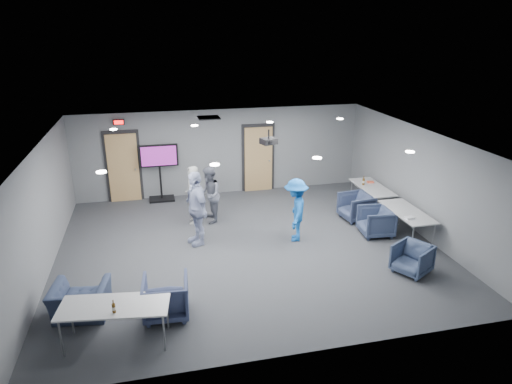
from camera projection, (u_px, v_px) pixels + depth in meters
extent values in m
plane|color=#33363A|center=(248.00, 246.00, 11.18)|extent=(9.00, 9.00, 0.00)
plane|color=silver|center=(247.00, 139.00, 10.26)|extent=(9.00, 9.00, 0.00)
cube|color=slate|center=(221.00, 152.00, 14.38)|extent=(9.00, 0.02, 2.70)
cube|color=slate|center=(302.00, 283.00, 7.06)|extent=(9.00, 0.02, 2.70)
cube|color=slate|center=(42.00, 212.00, 9.76)|extent=(0.02, 8.00, 2.70)
cube|color=slate|center=(419.00, 181.00, 11.68)|extent=(0.02, 8.00, 2.70)
cube|color=black|center=(123.00, 167.00, 13.81)|extent=(1.06, 0.06, 2.24)
cube|color=tan|center=(123.00, 168.00, 13.78)|extent=(0.90, 0.05, 2.10)
cylinder|color=gray|center=(136.00, 169.00, 13.83)|extent=(0.04, 0.10, 0.04)
cube|color=black|center=(258.00, 158.00, 14.70)|extent=(1.06, 0.06, 2.24)
cube|color=tan|center=(258.00, 159.00, 14.68)|extent=(0.90, 0.05, 2.10)
cylinder|color=gray|center=(269.00, 161.00, 14.72)|extent=(0.04, 0.10, 0.04)
cube|color=black|center=(119.00, 122.00, 13.31)|extent=(0.32, 0.06, 0.16)
cube|color=#FF0C0C|center=(119.00, 122.00, 13.27)|extent=(0.26, 0.02, 0.11)
cube|color=black|center=(209.00, 118.00, 12.72)|extent=(0.60, 0.60, 0.03)
cylinder|color=white|center=(101.00, 172.00, 7.98)|extent=(0.18, 0.18, 0.02)
cylinder|color=white|center=(114.00, 129.00, 11.27)|extent=(0.18, 0.18, 0.02)
cylinder|color=white|center=(215.00, 165.00, 8.40)|extent=(0.18, 0.18, 0.02)
cylinder|color=white|center=(194.00, 126.00, 11.70)|extent=(0.18, 0.18, 0.02)
cylinder|color=white|center=(317.00, 158.00, 8.83)|extent=(0.18, 0.18, 0.02)
cylinder|color=white|center=(270.00, 122.00, 12.12)|extent=(0.18, 0.18, 0.02)
cylinder|color=white|center=(410.00, 152.00, 9.26)|extent=(0.18, 0.18, 0.02)
cylinder|color=white|center=(340.00, 119.00, 12.55)|extent=(0.18, 0.18, 0.02)
imported|color=#9FA2A0|center=(192.00, 195.00, 12.30)|extent=(0.46, 0.63, 1.60)
imported|color=slate|center=(209.00, 195.00, 12.34)|extent=(0.64, 0.79, 1.57)
imported|color=#9BA5C8|center=(196.00, 208.00, 11.06)|extent=(0.75, 1.18, 1.87)
imported|color=blue|center=(296.00, 210.00, 11.29)|extent=(0.89, 1.17, 1.60)
imported|color=#333D58|center=(356.00, 207.00, 12.65)|extent=(0.90, 0.88, 0.74)
imported|color=#35415C|center=(376.00, 222.00, 11.70)|extent=(0.88, 0.86, 0.73)
imported|color=#384561|center=(412.00, 259.00, 9.90)|extent=(0.99, 0.98, 0.66)
imported|color=#3A4365|center=(166.00, 297.00, 8.42)|extent=(0.88, 0.90, 0.77)
imported|color=#313C56|center=(81.00, 301.00, 8.40)|extent=(1.11, 1.00, 0.64)
cube|color=#B9BCBE|center=(372.00, 187.00, 13.15)|extent=(0.71, 1.70, 0.03)
cylinder|color=gray|center=(351.00, 191.00, 13.92)|extent=(0.04, 0.04, 0.70)
cylinder|color=gray|center=(375.00, 210.00, 12.51)|extent=(0.04, 0.04, 0.70)
cylinder|color=gray|center=(368.00, 190.00, 14.04)|extent=(0.04, 0.04, 0.70)
cylinder|color=gray|center=(393.00, 208.00, 12.63)|extent=(0.04, 0.04, 0.70)
cube|color=#B9BCBE|center=(407.00, 212.00, 11.41)|extent=(0.72, 1.73, 0.03)
cylinder|color=gray|center=(381.00, 214.00, 12.19)|extent=(0.04, 0.04, 0.70)
cylinder|color=gray|center=(412.00, 239.00, 10.76)|extent=(0.04, 0.04, 0.70)
cylinder|color=gray|center=(400.00, 213.00, 12.31)|extent=(0.04, 0.04, 0.70)
cylinder|color=gray|center=(433.00, 237.00, 10.88)|extent=(0.04, 0.04, 0.70)
cube|color=#B9BCBE|center=(114.00, 306.00, 7.57)|extent=(1.89, 0.99, 0.03)
cylinder|color=gray|center=(167.00, 311.00, 8.04)|extent=(0.04, 0.04, 0.70)
cylinder|color=gray|center=(71.00, 317.00, 7.90)|extent=(0.04, 0.04, 0.70)
cylinder|color=gray|center=(164.00, 332.00, 7.49)|extent=(0.04, 0.04, 0.70)
cylinder|color=gray|center=(61.00, 338.00, 7.35)|extent=(0.04, 0.04, 0.70)
cylinder|color=#53350E|center=(114.00, 308.00, 7.34)|extent=(0.06, 0.06, 0.16)
cylinder|color=#53350E|center=(113.00, 302.00, 7.30)|extent=(0.02, 0.02, 0.07)
cylinder|color=beige|center=(114.00, 308.00, 7.34)|extent=(0.06, 0.06, 0.05)
cylinder|color=#53350E|center=(363.00, 182.00, 13.26)|extent=(0.07, 0.07, 0.19)
cylinder|color=#53350E|center=(364.00, 177.00, 13.22)|extent=(0.03, 0.03, 0.09)
cylinder|color=beige|center=(363.00, 182.00, 13.26)|extent=(0.07, 0.07, 0.06)
cube|color=#E05638|center=(370.00, 182.00, 13.48)|extent=(0.22, 0.17, 0.04)
cube|color=silver|center=(409.00, 218.00, 10.95)|extent=(0.22, 0.16, 0.05)
cube|color=black|center=(162.00, 199.00, 14.19)|extent=(0.77, 0.55, 0.06)
cylinder|color=black|center=(160.00, 178.00, 13.96)|extent=(0.06, 0.06, 1.31)
cube|color=black|center=(159.00, 156.00, 13.72)|extent=(1.15, 0.07, 0.68)
cube|color=#7B1B7C|center=(159.00, 156.00, 13.67)|extent=(1.04, 0.01, 0.59)
cylinder|color=black|center=(269.00, 134.00, 11.26)|extent=(0.04, 0.04, 0.22)
cube|color=black|center=(269.00, 141.00, 11.32)|extent=(0.44, 0.41, 0.15)
cylinder|color=black|center=(270.00, 143.00, 11.17)|extent=(0.08, 0.06, 0.08)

